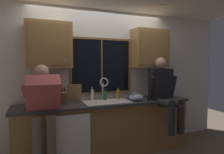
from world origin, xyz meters
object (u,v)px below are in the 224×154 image
at_px(cutting_board, 74,93).
at_px(soap_dispenser, 134,97).
at_px(person_sitting_on_counter, 164,90).
at_px(knife_block, 62,98).
at_px(person_standing, 43,108).
at_px(bottle_tall_clear, 118,94).
at_px(bottle_green_glass, 105,95).
at_px(mixing_bowl, 136,97).
at_px(bottle_amber_small, 92,95).

distance_m(cutting_board, soap_dispenser, 1.03).
bearing_deg(person_sitting_on_counter, knife_block, 169.13).
bearing_deg(person_standing, soap_dispenser, 6.82).
relative_size(person_sitting_on_counter, bottle_tall_clear, 5.94).
relative_size(person_standing, person_sitting_on_counter, 1.24).
relative_size(person_sitting_on_counter, bottle_green_glass, 6.20).
bearing_deg(mixing_bowl, bottle_green_glass, 148.93).
bearing_deg(mixing_bowl, bottle_tall_clear, 128.27).
bearing_deg(cutting_board, person_standing, -135.08).
bearing_deg(bottle_green_glass, person_sitting_on_counter, -25.33).
height_order(knife_block, cutting_board, knife_block).
bearing_deg(bottle_amber_small, mixing_bowl, -25.38).
bearing_deg(cutting_board, bottle_green_glass, -4.52).
xyz_separation_m(person_standing, bottle_amber_small, (0.85, 0.54, 0.06)).
distance_m(person_standing, soap_dispenser, 1.51).
bearing_deg(bottle_green_glass, bottle_amber_small, 168.34).
bearing_deg(bottle_tall_clear, person_sitting_on_counter, -32.76).
xyz_separation_m(person_standing, bottle_tall_clear, (1.33, 0.48, 0.05)).
relative_size(person_standing, bottle_tall_clear, 7.34).
relative_size(person_sitting_on_counter, knife_block, 3.92).
xyz_separation_m(knife_block, bottle_tall_clear, (1.03, 0.11, -0.02)).
xyz_separation_m(person_standing, person_sitting_on_counter, (2.02, 0.04, 0.14)).
relative_size(cutting_board, bottle_tall_clear, 1.44).
relative_size(mixing_bowl, bottle_green_glass, 1.26).
xyz_separation_m(knife_block, cutting_board, (0.23, 0.16, 0.04)).
xyz_separation_m(knife_block, mixing_bowl, (1.25, -0.17, -0.05)).
bearing_deg(bottle_green_glass, soap_dispenser, -36.19).
distance_m(soap_dispenser, bottle_amber_small, 0.74).
bearing_deg(bottle_green_glass, cutting_board, 175.48).
height_order(cutting_board, bottle_tall_clear, cutting_board).
xyz_separation_m(soap_dispenser, bottle_green_glass, (-0.42, 0.31, 0.02)).
relative_size(cutting_board, mixing_bowl, 1.19).
distance_m(bottle_green_glass, bottle_tall_clear, 0.25).
relative_size(person_standing, knife_block, 4.85).
distance_m(knife_block, bottle_tall_clear, 1.03).
bearing_deg(bottle_amber_small, bottle_tall_clear, -5.96).
height_order(person_standing, soap_dispenser, person_standing).
xyz_separation_m(soap_dispenser, bottle_tall_clear, (-0.17, 0.31, 0.02)).
bearing_deg(mixing_bowl, person_sitting_on_counter, -18.75).
height_order(person_standing, knife_block, person_standing).
relative_size(knife_block, soap_dispenser, 1.83).
relative_size(bottle_green_glass, bottle_tall_clear, 0.96).
bearing_deg(person_standing, mixing_bowl, 7.30).
height_order(knife_block, bottle_tall_clear, knife_block).
xyz_separation_m(cutting_board, bottle_green_glass, (0.54, -0.04, -0.07)).
bearing_deg(knife_block, person_sitting_on_counter, -10.87).
bearing_deg(person_sitting_on_counter, bottle_amber_small, 157.17).
bearing_deg(person_standing, knife_block, 50.87).
bearing_deg(bottle_tall_clear, mixing_bowl, -51.73).
xyz_separation_m(bottle_green_glass, bottle_amber_small, (-0.23, 0.05, 0.02)).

